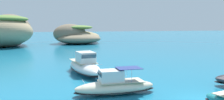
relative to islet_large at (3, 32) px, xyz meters
The scene contains 4 objects.
islet_large is the anchor object (origin of this frame).
islet_small 22.79m from the islet_large, 11.31° to the left, with size 18.58×21.00×6.50m.
motorboat_cream 57.65m from the islet_large, 73.23° to the right, with size 7.47×2.52×2.32m.
motorboat_white 48.20m from the islet_large, 70.97° to the right, with size 3.94×9.76×2.80m.
Camera 1 is at (-12.47, -15.31, 6.11)m, focal length 37.27 mm.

